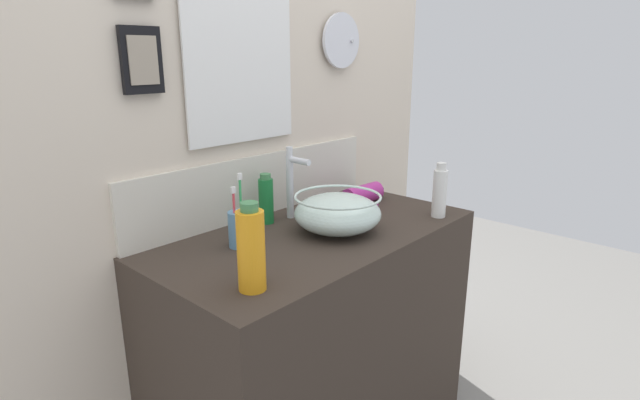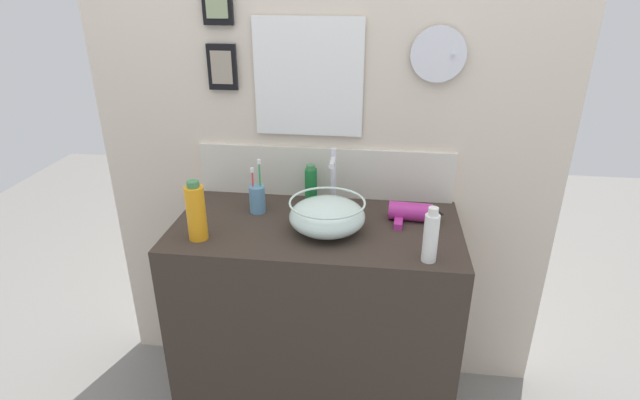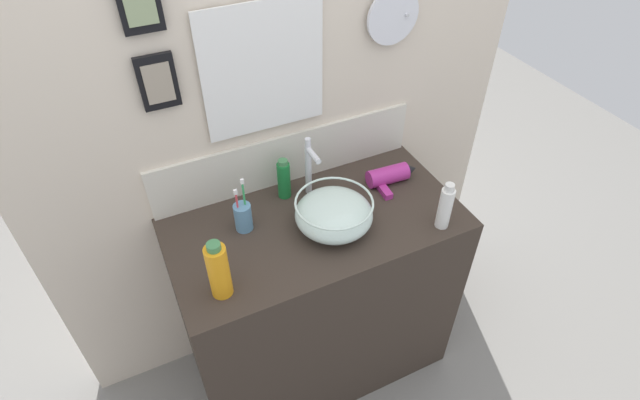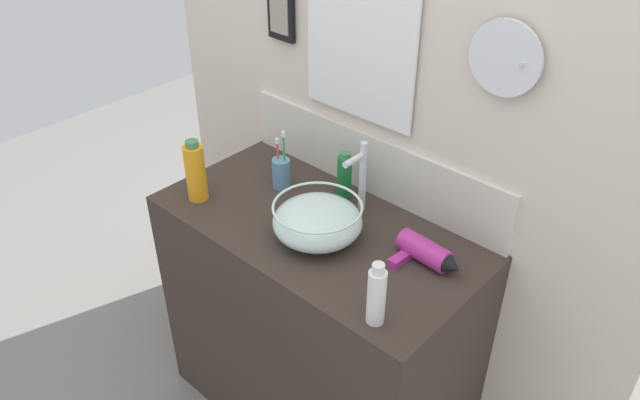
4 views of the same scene
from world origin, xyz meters
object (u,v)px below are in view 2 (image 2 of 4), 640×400
toothbrush_cup (257,199)px  glass_bowl_sink (327,216)px  lotion_bottle (311,185)px  shampoo_bottle (431,236)px  soap_dispenser (196,212)px  hair_drier (414,213)px  faucet (333,176)px

toothbrush_cup → glass_bowl_sink: bearing=-24.3°
lotion_bottle → shampoo_bottle: bearing=-41.5°
soap_dispenser → toothbrush_cup: bearing=57.0°
soap_dispenser → shampoo_bottle: (0.78, -0.05, -0.01)m
soap_dispenser → lotion_bottle: size_ratio=1.30×
shampoo_bottle → lotion_bottle: (-0.43, 0.38, -0.01)m
hair_drier → toothbrush_cup: 0.59m
hair_drier → shampoo_bottle: shampoo_bottle is taller
lotion_bottle → glass_bowl_sink: bearing=-68.4°
hair_drier → soap_dispenser: (-0.74, -0.23, 0.07)m
faucet → hair_drier: (0.31, -0.07, -0.10)m
soap_dispenser → glass_bowl_sink: bearing=13.8°
toothbrush_cup → shampoo_bottle: bearing=-24.5°
toothbrush_cup → soap_dispenser: same height
hair_drier → lotion_bottle: size_ratio=1.25×
toothbrush_cup → soap_dispenser: size_ratio=1.00×
shampoo_bottle → lotion_bottle: shampoo_bottle is taller
glass_bowl_sink → shampoo_bottle: size_ratio=1.44×
faucet → shampoo_bottle: 0.50m
glass_bowl_sink → soap_dispenser: soap_dispenser is taller
toothbrush_cup → shampoo_bottle: 0.69m
soap_dispenser → hair_drier: bearing=17.2°
toothbrush_cup → faucet: bearing=14.0°
faucet → shampoo_bottle: size_ratio=1.30×
faucet → toothbrush_cup: faucet is taller
glass_bowl_sink → faucet: bearing=90.0°
glass_bowl_sink → shampoo_bottle: 0.38m
hair_drier → soap_dispenser: size_ratio=0.96×
soap_dispenser → shampoo_bottle: 0.78m
hair_drier → lotion_bottle: 0.41m
faucet → soap_dispenser: faucet is taller
shampoo_bottle → faucet: bearing=134.1°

